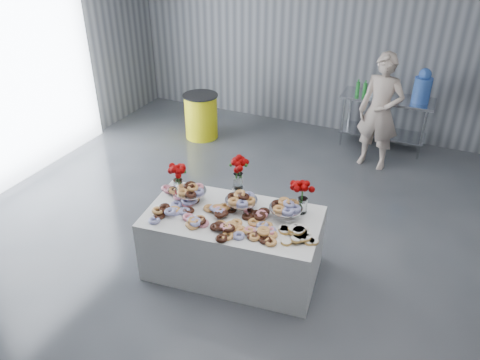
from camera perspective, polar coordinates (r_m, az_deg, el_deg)
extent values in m
plane|color=#36383D|center=(5.45, -0.40, -11.71)|extent=(9.00, 9.00, 0.00)
cube|color=gray|center=(8.49, 13.12, 18.51)|extent=(8.00, 0.04, 4.00)
cube|color=white|center=(7.63, -25.38, 11.17)|extent=(0.05, 3.00, 3.00)
cube|color=white|center=(5.31, -0.87, -7.72)|extent=(2.00, 1.21, 0.75)
cube|color=silver|center=(8.28, 17.58, 9.46)|extent=(1.50, 0.60, 0.04)
cube|color=silver|center=(8.51, 16.93, 5.52)|extent=(1.40, 0.55, 0.03)
cylinder|color=silver|center=(8.30, 12.41, 6.88)|extent=(0.04, 0.04, 0.86)
cylinder|color=silver|center=(8.17, 21.28, 5.06)|extent=(0.04, 0.04, 0.86)
cylinder|color=silver|center=(8.76, 13.19, 8.05)|extent=(0.04, 0.04, 0.86)
cylinder|color=silver|center=(8.63, 21.62, 6.33)|extent=(0.04, 0.04, 0.86)
cylinder|color=silver|center=(5.34, -6.00, -1.94)|extent=(0.06, 0.06, 0.12)
cylinder|color=silver|center=(5.30, -6.04, -1.35)|extent=(0.36, 0.36, 0.01)
cylinder|color=silver|center=(5.16, 0.15, -3.04)|extent=(0.06, 0.06, 0.12)
cylinder|color=silver|center=(5.12, 0.15, -2.44)|extent=(0.36, 0.36, 0.01)
cylinder|color=silver|center=(5.05, 5.58, -3.99)|extent=(0.06, 0.06, 0.12)
cylinder|color=silver|center=(5.02, 5.61, -3.37)|extent=(0.36, 0.36, 0.01)
cylinder|color=white|center=(5.47, -7.53, -0.79)|extent=(0.11, 0.11, 0.18)
cylinder|color=#1E5919|center=(5.41, -7.62, 0.39)|extent=(0.04, 0.04, 0.18)
cylinder|color=white|center=(5.14, 7.60, -3.08)|extent=(0.11, 0.11, 0.18)
cylinder|color=#1E5919|center=(5.07, 7.70, -1.86)|extent=(0.04, 0.04, 0.18)
cylinder|color=silver|center=(5.33, -0.22, -1.60)|extent=(0.14, 0.14, 0.15)
cylinder|color=white|center=(5.25, -0.22, -0.07)|extent=(0.11, 0.11, 0.18)
cylinder|color=#1E5919|center=(5.18, -0.23, 1.17)|extent=(0.04, 0.04, 0.18)
cylinder|color=#4073DB|center=(8.17, 21.30, 10.19)|extent=(0.28, 0.28, 0.40)
sphere|color=#4073DB|center=(8.10, 21.64, 11.87)|extent=(0.20, 0.20, 0.20)
imported|color=#CC8C93|center=(7.57, 16.70, 7.94)|extent=(0.73, 0.54, 1.83)
cylinder|color=#FDF215|center=(8.47, -4.76, 7.70)|extent=(0.58, 0.58, 0.78)
cylinder|color=black|center=(8.33, -4.87, 10.24)|extent=(0.63, 0.63, 0.02)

